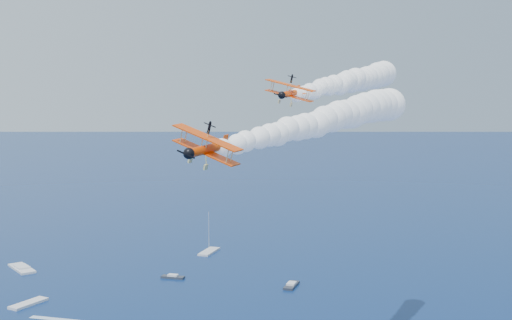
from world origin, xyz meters
TOP-DOWN VIEW (x-y plane):
  - biplane_lead at (25.82, 29.25)m, footprint 10.92×11.88m
  - biplane_trail at (-1.80, 7.71)m, footprint 11.14×12.47m
  - smoke_trail_lead at (50.93, 43.77)m, footprint 60.11×53.18m
  - smoke_trail_trail at (24.71, 19.48)m, footprint 59.84×46.42m

SIDE VIEW (x-z plane):
  - biplane_trail at x=-1.80m, z-range 48.52..56.83m
  - smoke_trail_trail at x=24.71m, z-range 49.70..60.04m
  - biplane_lead at x=25.82m, z-range 55.13..62.49m
  - smoke_trail_lead at x=50.93m, z-range 55.84..66.18m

